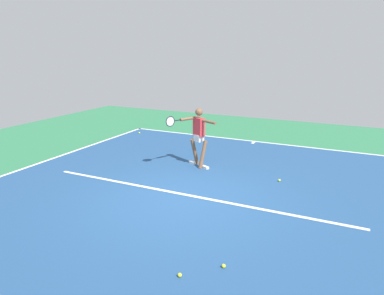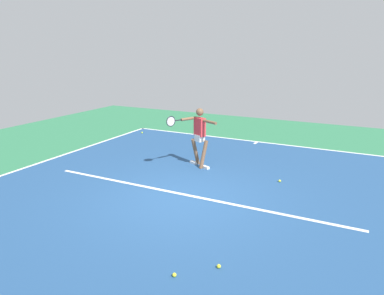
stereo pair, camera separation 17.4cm
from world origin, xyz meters
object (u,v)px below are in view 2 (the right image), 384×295
Objects in this scene: tennis_ball_by_baseline at (219,266)px; tennis_ball_by_sideline at (142,133)px; tennis_ball_centre_court at (174,275)px; tennis_player at (199,134)px; tennis_ball_near_player at (280,181)px.

tennis_ball_by_sideline is (6.46, -7.24, 0.00)m from tennis_ball_by_baseline.
tennis_ball_by_baseline and tennis_ball_by_sideline have the same top height.
tennis_player is at bearing -68.12° from tennis_ball_centre_court.
tennis_ball_near_player is 1.00× the size of tennis_ball_by_sideline.
tennis_ball_by_sideline and tennis_ball_centre_court have the same top height.
tennis_player is at bearing -60.57° from tennis_ball_by_baseline.
tennis_ball_by_sideline is (6.40, -3.01, 0.00)m from tennis_ball_near_player.
tennis_ball_by_baseline is 1.00× the size of tennis_ball_by_sideline.
tennis_ball_by_sideline is at bearing -52.57° from tennis_ball_centre_court.
tennis_player is 5.43m from tennis_ball_centre_court.
tennis_ball_by_sideline is at bearing -48.30° from tennis_ball_by_baseline.
tennis_ball_by_sideline is at bearing -10.03° from tennis_player.
tennis_ball_near_player and tennis_ball_centre_court have the same top height.
tennis_ball_centre_court is at bearing 44.69° from tennis_ball_by_baseline.
tennis_player is 26.41× the size of tennis_ball_near_player.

